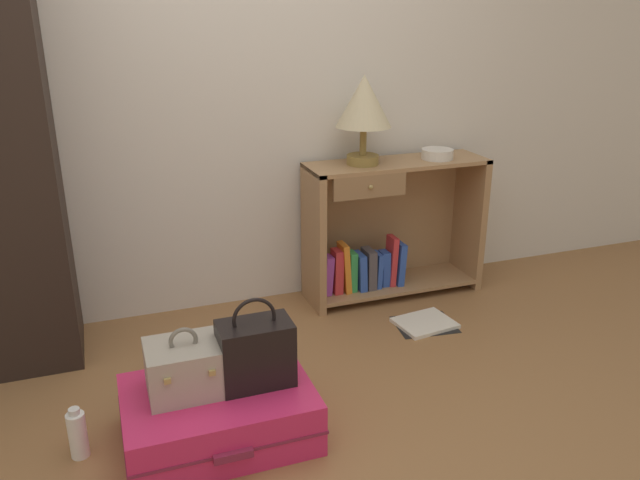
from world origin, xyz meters
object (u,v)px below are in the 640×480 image
at_px(table_lamp, 364,105).
at_px(suitcase_large, 219,414).
at_px(open_book_on_floor, 425,323).
at_px(bookshelf, 386,232).
at_px(handbag, 256,352).
at_px(bottle, 78,434).
at_px(bowl, 437,154).
at_px(train_case, 186,368).

xyz_separation_m(table_lamp, suitcase_large, (-1.00, -0.98, -0.98)).
relative_size(table_lamp, open_book_on_floor, 1.40).
bearing_deg(bookshelf, suitcase_large, -139.60).
bearing_deg(suitcase_large, handbag, 1.13).
bearing_deg(open_book_on_floor, bookshelf, 92.96).
bearing_deg(bookshelf, table_lamp, -175.14).
height_order(bookshelf, bottle, bookshelf).
bearing_deg(bowl, train_case, -149.31).
bearing_deg(bottle, bookshelf, 28.86).
distance_m(train_case, open_book_on_floor, 1.42).
bearing_deg(open_book_on_floor, handbag, -152.28).
distance_m(suitcase_large, open_book_on_floor, 1.31).
relative_size(handbag, open_book_on_floor, 1.08).
bearing_deg(bookshelf, bottle, -151.14).
relative_size(bookshelf, bottle, 4.94).
bearing_deg(table_lamp, open_book_on_floor, -66.64).
xyz_separation_m(bowl, open_book_on_floor, (-0.25, -0.41, -0.80)).
bearing_deg(bookshelf, bowl, -7.84).
xyz_separation_m(table_lamp, train_case, (-1.11, -0.94, -0.78)).
xyz_separation_m(train_case, open_book_on_floor, (1.30, 0.51, -0.30)).
bearing_deg(table_lamp, train_case, -139.69).
relative_size(table_lamp, suitcase_large, 0.65).
xyz_separation_m(bowl, bottle, (-1.95, -0.89, -0.71)).
relative_size(bookshelf, table_lamp, 2.17).
distance_m(train_case, handbag, 0.26).
relative_size(bowl, suitcase_large, 0.24).
distance_m(bowl, bottle, 2.25).
distance_m(bowl, open_book_on_floor, 0.93).
bearing_deg(train_case, suitcase_large, -20.12).
xyz_separation_m(bookshelf, table_lamp, (-0.16, -0.01, 0.72)).
distance_m(suitcase_large, handbag, 0.28).
bearing_deg(train_case, bookshelf, 36.88).
bearing_deg(bottle, table_lamp, 31.02).
relative_size(table_lamp, train_case, 1.63).
distance_m(bookshelf, train_case, 1.59).
height_order(bowl, handbag, bowl).
distance_m(bowl, handbag, 1.67).
relative_size(bottle, open_book_on_floor, 0.62).
xyz_separation_m(bookshelf, bowl, (0.27, -0.04, 0.43)).
relative_size(bowl, train_case, 0.61).
xyz_separation_m(suitcase_large, train_case, (-0.11, 0.04, 0.20)).
distance_m(table_lamp, bottle, 2.02).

